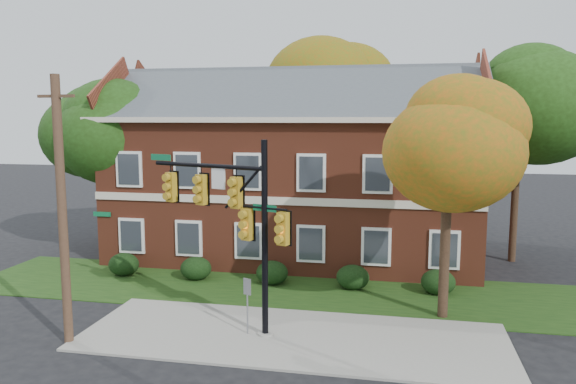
% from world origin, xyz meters
% --- Properties ---
extents(ground, '(120.00, 120.00, 0.00)m').
position_xyz_m(ground, '(0.00, 0.00, 0.00)').
color(ground, black).
rests_on(ground, ground).
extents(sidewalk, '(14.00, 5.00, 0.08)m').
position_xyz_m(sidewalk, '(0.00, 1.00, 0.04)').
color(sidewalk, gray).
rests_on(sidewalk, ground).
extents(grass_strip, '(30.00, 6.00, 0.04)m').
position_xyz_m(grass_strip, '(0.00, 6.00, 0.02)').
color(grass_strip, '#193811').
rests_on(grass_strip, ground).
extents(apartment_building, '(18.80, 8.80, 9.74)m').
position_xyz_m(apartment_building, '(-2.00, 11.95, 4.99)').
color(apartment_building, brown).
rests_on(apartment_building, ground).
extents(hedge_far_left, '(1.40, 1.26, 1.05)m').
position_xyz_m(hedge_far_left, '(-9.00, 6.70, 0.53)').
color(hedge_far_left, black).
rests_on(hedge_far_left, ground).
extents(hedge_left, '(1.40, 1.26, 1.05)m').
position_xyz_m(hedge_left, '(-5.50, 6.70, 0.53)').
color(hedge_left, black).
rests_on(hedge_left, ground).
extents(hedge_center, '(1.40, 1.26, 1.05)m').
position_xyz_m(hedge_center, '(-2.00, 6.70, 0.53)').
color(hedge_center, black).
rests_on(hedge_center, ground).
extents(hedge_right, '(1.40, 1.26, 1.05)m').
position_xyz_m(hedge_right, '(1.50, 6.70, 0.53)').
color(hedge_right, black).
rests_on(hedge_right, ground).
extents(hedge_far_right, '(1.40, 1.26, 1.05)m').
position_xyz_m(hedge_far_right, '(5.00, 6.70, 0.53)').
color(hedge_far_right, black).
rests_on(hedge_far_right, ground).
extents(tree_near_right, '(4.50, 4.25, 8.58)m').
position_xyz_m(tree_near_right, '(5.22, 3.87, 6.67)').
color(tree_near_right, black).
rests_on(tree_near_right, ground).
extents(tree_left_rear, '(5.40, 5.10, 8.88)m').
position_xyz_m(tree_left_rear, '(-11.73, 10.84, 6.68)').
color(tree_left_rear, black).
rests_on(tree_left_rear, ground).
extents(tree_right_rear, '(6.30, 5.95, 10.62)m').
position_xyz_m(tree_right_rear, '(9.31, 12.81, 8.12)').
color(tree_right_rear, black).
rests_on(tree_right_rear, ground).
extents(tree_far_rear, '(6.84, 6.46, 11.52)m').
position_xyz_m(tree_far_rear, '(-0.66, 19.79, 8.84)').
color(tree_far_rear, black).
rests_on(tree_far_rear, ground).
extents(traffic_signal, '(5.56, 2.15, 6.54)m').
position_xyz_m(traffic_signal, '(-2.00, 1.32, 4.06)').
color(traffic_signal, gray).
rests_on(traffic_signal, ground).
extents(utility_pole, '(1.33, 0.32, 8.55)m').
position_xyz_m(utility_pole, '(-7.00, -0.82, 4.33)').
color(utility_pole, '#483121').
rests_on(utility_pole, ground).
extents(sign_post, '(0.28, 0.14, 1.97)m').
position_xyz_m(sign_post, '(-1.50, 0.91, 1.34)').
color(sign_post, slate).
rests_on(sign_post, ground).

